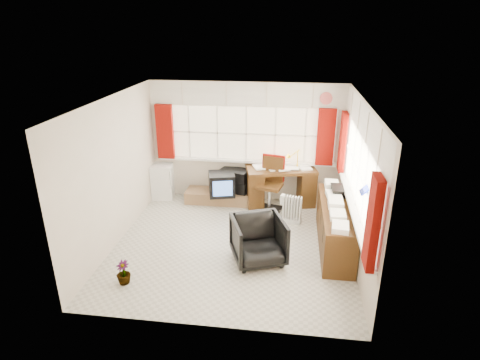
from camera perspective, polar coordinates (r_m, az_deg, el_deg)
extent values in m
plane|color=beige|center=(7.04, -1.06, -9.21)|extent=(4.00, 4.00, 0.00)
plane|color=beige|center=(8.36, 0.91, 5.30)|extent=(4.00, 0.00, 4.00)
plane|color=beige|center=(4.71, -4.80, -8.61)|extent=(4.00, 0.00, 4.00)
plane|color=beige|center=(7.05, -17.44, 1.06)|extent=(0.00, 4.00, 4.00)
plane|color=beige|center=(6.51, 16.55, -0.56)|extent=(0.00, 4.00, 4.00)
plane|color=white|center=(6.13, -1.23, 11.22)|extent=(4.00, 4.00, 0.00)
plane|color=#F6E5C3|center=(8.28, 0.90, 6.59)|extent=(3.60, 0.00, 3.60)
cube|color=white|center=(8.42, 0.85, 2.71)|extent=(3.70, 0.12, 0.05)
cube|color=white|center=(8.49, -7.23, 6.80)|extent=(0.03, 0.02, 1.10)
cube|color=white|center=(8.36, -3.22, 6.70)|extent=(0.03, 0.02, 1.10)
cube|color=white|center=(8.27, 0.89, 6.57)|extent=(0.03, 0.02, 1.10)
cube|color=white|center=(8.23, 5.07, 6.40)|extent=(0.03, 0.02, 1.10)
cube|color=white|center=(8.23, 9.27, 6.20)|extent=(0.03, 0.02, 1.10)
plane|color=#F6E5C3|center=(6.43, 16.56, 1.09)|extent=(0.00, 3.60, 3.60)
cube|color=white|center=(6.65, 15.69, -3.57)|extent=(0.12, 3.70, 0.05)
cube|color=white|center=(5.34, 18.23, -3.43)|extent=(0.02, 0.03, 1.10)
cube|color=white|center=(5.88, 17.27, -0.96)|extent=(0.02, 0.03, 1.10)
cube|color=white|center=(6.43, 16.48, 1.10)|extent=(0.02, 0.03, 1.10)
cube|color=white|center=(6.99, 15.81, 2.83)|extent=(0.02, 0.03, 1.10)
cube|color=white|center=(7.56, 15.24, 4.30)|extent=(0.02, 0.03, 1.10)
cube|color=maroon|center=(8.56, -10.62, 6.76)|extent=(0.35, 0.10, 1.15)
cube|color=maroon|center=(8.18, 12.09, 5.95)|extent=(0.35, 0.10, 1.15)
cube|color=maroon|center=(7.93, 14.40, 5.23)|extent=(0.10, 0.35, 1.15)
cube|color=maroon|center=(4.88, 18.39, -5.83)|extent=(0.10, 0.35, 1.15)
cube|color=white|center=(8.09, 0.92, 12.02)|extent=(3.95, 0.08, 0.48)
cube|color=white|center=(6.21, 17.17, 8.02)|extent=(0.08, 3.95, 0.48)
cube|color=#522F13|center=(8.27, 5.85, 1.53)|extent=(1.52, 0.98, 0.06)
cube|color=#522F13|center=(8.34, 2.11, -1.18)|extent=(0.45, 0.68, 0.74)
cube|color=#522F13|center=(8.53, 9.29, -0.90)|extent=(0.45, 0.68, 0.74)
cube|color=white|center=(8.26, 5.86, 1.81)|extent=(0.30, 0.37, 0.02)
cube|color=white|center=(8.25, 5.86, 1.83)|extent=(0.30, 0.37, 0.02)
cube|color=white|center=(8.25, 5.86, 1.86)|extent=(0.30, 0.37, 0.02)
cube|color=white|center=(8.25, 5.86, 1.88)|extent=(0.30, 0.37, 0.02)
cube|color=white|center=(8.25, 5.86, 1.91)|extent=(0.30, 0.37, 0.02)
cube|color=white|center=(8.25, 5.86, 1.94)|extent=(0.30, 0.37, 0.02)
cube|color=white|center=(8.25, 5.87, 1.96)|extent=(0.30, 0.37, 0.02)
cylinder|color=yellow|center=(8.30, 8.12, 1.79)|extent=(0.09, 0.09, 0.02)
cylinder|color=yellow|center=(8.24, 8.19, 2.95)|extent=(0.02, 0.02, 0.35)
cone|color=yellow|center=(8.19, 8.24, 3.88)|extent=(0.16, 0.15, 0.14)
cube|color=black|center=(8.23, 4.15, -4.24)|extent=(0.57, 0.57, 0.04)
cylinder|color=silver|center=(8.12, 4.20, -2.65)|extent=(0.06, 0.06, 0.54)
cube|color=#522F13|center=(8.01, 4.25, -0.88)|extent=(0.55, 0.53, 0.06)
cube|color=#522F13|center=(8.11, 4.78, 1.62)|extent=(0.42, 0.15, 0.52)
cube|color=maroon|center=(8.10, 4.79, 1.76)|extent=(0.46, 0.17, 0.54)
imported|color=black|center=(6.45, 2.63, -8.54)|extent=(1.02, 1.03, 0.74)
cube|color=white|center=(7.82, 7.33, -5.72)|extent=(0.39, 0.23, 0.07)
cube|color=white|center=(7.73, 6.26, -3.74)|extent=(0.05, 0.11, 0.47)
cube|color=white|center=(7.72, 6.65, -3.80)|extent=(0.05, 0.11, 0.47)
cube|color=white|center=(7.71, 7.04, -3.86)|extent=(0.05, 0.11, 0.47)
cube|color=white|center=(7.70, 7.43, -3.93)|extent=(0.05, 0.11, 0.47)
cube|color=white|center=(7.68, 7.82, -3.99)|extent=(0.05, 0.11, 0.47)
cube|color=white|center=(7.67, 8.21, -4.05)|extent=(0.05, 0.11, 0.47)
cube|color=white|center=(7.66, 8.61, -4.11)|extent=(0.05, 0.11, 0.47)
cube|color=#522F13|center=(7.01, 13.37, -6.46)|extent=(0.50, 2.00, 0.75)
cube|color=white|center=(6.11, 14.09, -6.47)|extent=(0.24, 0.32, 0.10)
cube|color=white|center=(6.47, 13.74, -4.80)|extent=(0.24, 0.32, 0.10)
cube|color=white|center=(6.82, 13.43, -3.30)|extent=(0.24, 0.32, 0.10)
cube|color=white|center=(7.19, 13.15, -1.95)|extent=(0.24, 0.32, 0.10)
cube|color=white|center=(7.55, 12.90, -0.74)|extent=(0.24, 0.32, 0.10)
cube|color=black|center=(7.32, 14.09, -1.47)|extent=(0.32, 0.41, 0.13)
cube|color=#8F6947|center=(8.57, -3.01, -2.33)|extent=(1.40, 0.50, 0.25)
cube|color=black|center=(8.25, -2.62, -0.58)|extent=(0.62, 0.58, 0.47)
cube|color=#5387ED|center=(8.03, -2.48, -1.24)|extent=(0.39, 0.12, 0.32)
cube|color=black|center=(8.51, -0.74, -0.68)|extent=(0.74, 0.59, 0.24)
cube|color=black|center=(8.43, -0.75, 0.78)|extent=(0.69, 0.55, 0.23)
cube|color=white|center=(8.84, -10.95, -0.16)|extent=(0.50, 0.50, 0.75)
cube|color=silver|center=(8.56, -9.90, -0.02)|extent=(0.02, 0.02, 0.40)
imported|color=silver|center=(7.55, -0.97, -5.74)|extent=(0.11, 0.11, 0.27)
imported|color=#7FBDB9|center=(7.48, 1.43, -6.45)|extent=(0.08, 0.08, 0.17)
imported|color=black|center=(6.27, -16.27, -12.51)|extent=(0.27, 0.27, 0.37)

